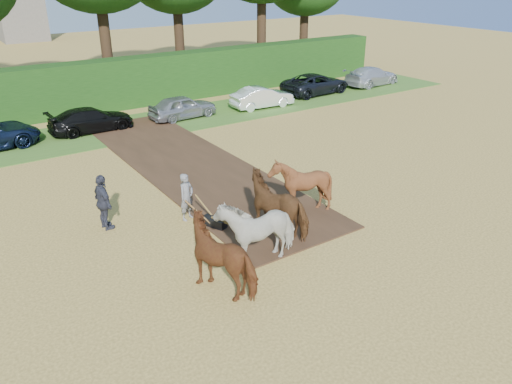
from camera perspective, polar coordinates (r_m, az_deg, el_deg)
ground at (r=16.29m, az=-0.85°, el=-5.57°), size 120.00×120.00×0.00m
earth_strip at (r=22.46m, az=-7.48°, el=3.03°), size 4.50×17.00×0.05m
grass_verge at (r=28.14m, az=-16.81°, el=6.59°), size 50.00×5.00×0.03m
hedgerow at (r=31.98m, az=-19.75°, el=11.03°), size 46.00×1.60×3.00m
spectator_far at (r=17.33m, az=-17.04°, el=-1.16°), size 0.58×1.18×1.95m
plough_team at (r=15.68m, az=1.18°, el=-2.63°), size 6.74×5.89×2.04m
parked_cars at (r=29.14m, az=-11.59°, el=9.11°), size 40.89×3.24×1.47m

